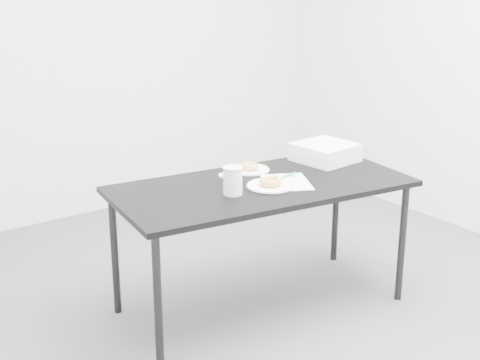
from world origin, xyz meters
TOP-DOWN VIEW (x-y plane):
  - floor at (0.00, 0.00)m, footprint 4.00×4.00m
  - wall_back at (0.00, 2.00)m, footprint 4.00×0.02m
  - table at (0.07, 0.01)m, footprint 1.68×0.96m
  - scorecard at (0.19, -0.05)m, footprint 0.35×0.38m
  - logo_patch at (0.28, 0.03)m, footprint 0.07×0.07m
  - pen at (0.26, 0.02)m, footprint 0.14×0.05m
  - napkin at (0.10, -0.09)m, footprint 0.19×0.19m
  - plate_near at (0.07, -0.06)m, footprint 0.25×0.25m
  - donut_near at (0.07, -0.06)m, footprint 0.14×0.14m
  - plate_far at (0.16, 0.25)m, footprint 0.23×0.23m
  - donut_far at (0.16, 0.25)m, footprint 0.14×0.14m
  - coffee_cup at (-0.16, -0.04)m, footprint 0.10×0.10m
  - cup_lid at (-0.01, 0.22)m, footprint 0.09×0.09m
  - bakery_box at (0.65, 0.14)m, footprint 0.35×0.35m

SIDE VIEW (x-z plane):
  - floor at x=0.00m, z-range 0.00..0.00m
  - table at x=0.07m, z-range 0.31..1.04m
  - scorecard at x=0.19m, z-range 0.73..0.73m
  - napkin at x=0.10m, z-range 0.73..0.73m
  - plate_far at x=0.16m, z-range 0.73..0.73m
  - logo_patch at x=0.28m, z-range 0.73..0.73m
  - cup_lid at x=-0.01m, z-range 0.73..0.74m
  - plate_near at x=0.07m, z-range 0.73..0.74m
  - pen at x=0.26m, z-range 0.73..0.74m
  - donut_far at x=0.16m, z-range 0.73..0.77m
  - donut_near at x=0.07m, z-range 0.74..0.78m
  - bakery_box at x=0.65m, z-range 0.73..0.83m
  - coffee_cup at x=-0.16m, z-range 0.73..0.87m
  - wall_back at x=0.00m, z-range 0.00..2.70m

